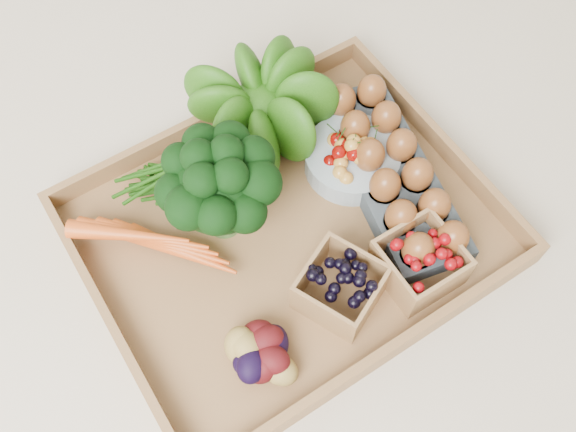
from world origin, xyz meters
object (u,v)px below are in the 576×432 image
cherry_bowl (352,159)px  egg_carton (390,177)px  broccoli (221,202)px  tray (288,233)px

cherry_bowl → egg_carton: (0.03, -0.06, -0.00)m
egg_carton → broccoli: bearing=175.4°
tray → broccoli: broccoli is taller
broccoli → cherry_bowl: bearing=-4.7°
tray → cherry_bowl: size_ratio=3.89×
tray → cherry_bowl: bearing=16.7°
tray → cherry_bowl: (0.14, 0.04, 0.03)m
tray → egg_carton: bearing=-4.7°
broccoli → egg_carton: broccoli is taller
tray → cherry_bowl: 0.15m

